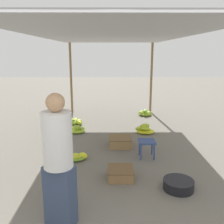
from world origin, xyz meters
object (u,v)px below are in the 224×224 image
(banana_pile_left_0, at_px, (75,157))
(stool, at_px, (147,144))
(banana_pile_left_1, at_px, (77,130))
(crate_near, at_px, (120,173))
(vendor_foreground, at_px, (58,159))
(banana_pile_right_1, at_px, (145,130))
(banana_pile_right_0, at_px, (145,113))
(crate_mid, at_px, (120,141))
(basin_black, at_px, (178,185))
(banana_pile_left_2, at_px, (75,122))

(banana_pile_left_0, bearing_deg, stool, 4.19)
(banana_pile_left_1, bearing_deg, crate_near, -66.80)
(vendor_foreground, xyz_separation_m, crate_near, (0.81, 1.16, -0.79))
(banana_pile_left_0, distance_m, banana_pile_right_1, 2.41)
(banana_pile_right_0, relative_size, crate_mid, 0.97)
(basin_black, distance_m, crate_near, 0.99)
(banana_pile_left_1, distance_m, crate_mid, 1.53)
(banana_pile_left_0, xyz_separation_m, crate_mid, (0.95, 0.75, 0.05))
(stool, xyz_separation_m, banana_pile_left_2, (-1.85, 2.52, -0.23))
(crate_near, bearing_deg, vendor_foreground, -124.85)
(banana_pile_left_2, relative_size, banana_pile_right_0, 1.05)
(vendor_foreground, relative_size, crate_mid, 3.20)
(crate_mid, bearing_deg, banana_pile_left_1, 138.65)
(banana_pile_right_1, bearing_deg, banana_pile_left_1, 179.29)
(banana_pile_left_2, xyz_separation_m, banana_pile_right_1, (2.04, -0.89, 0.02))
(vendor_foreground, bearing_deg, crate_mid, 72.24)
(vendor_foreground, height_order, banana_pile_left_2, vendor_foreground)
(vendor_foreground, height_order, banana_pile_right_0, vendor_foreground)
(basin_black, xyz_separation_m, banana_pile_right_0, (0.12, 4.78, 0.00))
(banana_pile_left_0, distance_m, banana_pile_left_1, 1.77)
(basin_black, height_order, crate_near, crate_near)
(banana_pile_right_1, bearing_deg, vendor_foreground, -113.26)
(banana_pile_left_0, distance_m, banana_pile_right_0, 4.10)
(stool, distance_m, banana_pile_right_0, 3.55)
(basin_black, xyz_separation_m, crate_near, (-0.91, 0.37, 0.01))
(crate_mid, bearing_deg, stool, -50.81)
(vendor_foreground, xyz_separation_m, banana_pile_right_1, (1.58, 3.68, -0.79))
(banana_pile_right_0, bearing_deg, stool, -97.28)
(crate_mid, bearing_deg, banana_pile_right_0, 71.28)
(banana_pile_left_1, bearing_deg, basin_black, -55.48)
(crate_near, bearing_deg, banana_pile_left_1, 113.20)
(banana_pile_right_0, distance_m, crate_near, 4.53)
(vendor_foreground, bearing_deg, banana_pile_right_0, 71.74)
(vendor_foreground, height_order, banana_pile_left_0, vendor_foreground)
(banana_pile_right_0, bearing_deg, crate_near, -103.14)
(vendor_foreground, distance_m, banana_pile_right_1, 4.08)
(basin_black, relative_size, crate_mid, 0.92)
(banana_pile_left_2, bearing_deg, stool, -53.74)
(basin_black, bearing_deg, banana_pile_left_2, 120.00)
(stool, bearing_deg, crate_mid, 129.19)
(stool, height_order, basin_black, stool)
(crate_mid, bearing_deg, banana_pile_left_2, 125.20)
(banana_pile_left_1, xyz_separation_m, crate_mid, (1.14, -1.01, 0.03))
(banana_pile_left_0, bearing_deg, banana_pile_left_2, 98.13)
(banana_pile_left_1, bearing_deg, crate_mid, -41.35)
(banana_pile_left_2, xyz_separation_m, banana_pile_right_0, (2.30, 1.00, 0.02))
(vendor_foreground, distance_m, crate_near, 1.62)
(vendor_foreground, bearing_deg, banana_pile_left_0, 92.56)
(banana_pile_left_2, relative_size, crate_near, 1.20)
(banana_pile_left_0, height_order, banana_pile_right_0, banana_pile_right_0)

